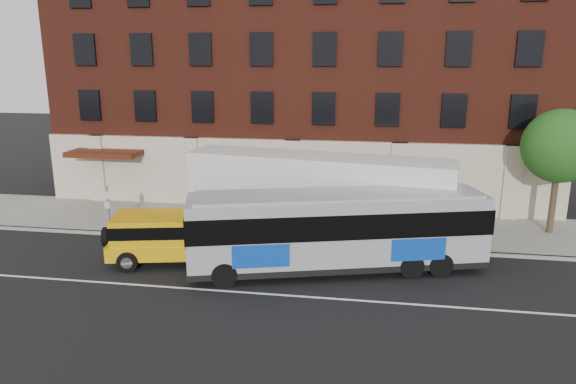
% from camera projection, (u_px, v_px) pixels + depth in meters
% --- Properties ---
extents(ground, '(120.00, 120.00, 0.00)m').
position_uv_depth(ground, '(244.00, 298.00, 19.61)').
color(ground, black).
rests_on(ground, ground).
extents(sidewalk, '(60.00, 6.00, 0.15)m').
position_uv_depth(sidewalk, '(284.00, 224.00, 28.20)').
color(sidewalk, gray).
rests_on(sidewalk, ground).
extents(kerb, '(60.00, 0.25, 0.15)m').
position_uv_depth(kerb, '(274.00, 242.00, 25.33)').
color(kerb, gray).
rests_on(kerb, ground).
extents(lane_line, '(60.00, 0.12, 0.01)m').
position_uv_depth(lane_line, '(247.00, 293.00, 20.09)').
color(lane_line, silver).
rests_on(lane_line, ground).
extents(building, '(30.00, 12.10, 15.00)m').
position_uv_depth(building, '(304.00, 75.00, 33.91)').
color(building, '#582014').
rests_on(building, sidewalk).
extents(sign_pole, '(0.30, 0.20, 2.50)m').
position_uv_depth(sign_pole, '(108.00, 206.00, 26.43)').
color(sign_pole, slate).
rests_on(sign_pole, ground).
extents(street_tree, '(3.60, 3.60, 6.20)m').
position_uv_depth(street_tree, '(561.00, 149.00, 25.50)').
color(street_tree, '#3E2C1F').
rests_on(street_tree, sidewalk).
extents(city_bus, '(12.54, 5.87, 3.37)m').
position_uv_depth(city_bus, '(337.00, 228.00, 21.76)').
color(city_bus, '#9A9CA4').
rests_on(city_bus, ground).
extents(yellow_suv, '(5.72, 3.31, 2.13)m').
position_uv_depth(yellow_suv, '(165.00, 235.00, 22.88)').
color(yellow_suv, '#FFB80E').
rests_on(yellow_suv, ground).
extents(shipping_container, '(12.94, 4.74, 4.23)m').
position_uv_depth(shipping_container, '(318.00, 199.00, 25.28)').
color(shipping_container, black).
rests_on(shipping_container, ground).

